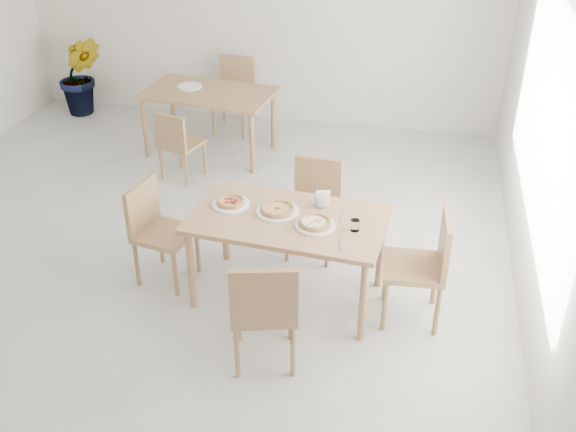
% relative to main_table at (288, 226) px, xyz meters
% --- Properties ---
extents(room, '(7.28, 7.00, 7.00)m').
position_rel_main_table_xyz_m(room, '(1.82, 0.48, 0.83)').
color(room, beige).
rests_on(room, ground).
extents(main_table, '(1.57, 0.98, 0.75)m').
position_rel_main_table_xyz_m(main_table, '(0.00, 0.00, 0.00)').
color(main_table, '#AC7E58').
rests_on(main_table, ground).
extents(chair_south, '(0.55, 0.55, 0.92)m').
position_rel_main_table_xyz_m(chair_south, '(0.01, -0.84, -0.14)').
color(chair_south, '#9E7C4F').
rests_on(chair_south, ground).
extents(chair_north, '(0.45, 0.45, 0.86)m').
position_rel_main_table_xyz_m(chair_north, '(0.08, 0.75, -0.17)').
color(chair_north, '#9E7C4F').
rests_on(chair_north, ground).
extents(chair_west, '(0.50, 0.50, 0.87)m').
position_rel_main_table_xyz_m(chair_west, '(-1.13, 0.04, -0.16)').
color(chair_west, '#9E7C4F').
rests_on(chair_west, ground).
extents(chair_east, '(0.49, 0.49, 0.92)m').
position_rel_main_table_xyz_m(chair_east, '(1.07, -0.05, -0.13)').
color(chair_east, '#9E7C4F').
rests_on(chair_east, ground).
extents(plate_margherita, '(0.34, 0.34, 0.02)m').
position_rel_main_table_xyz_m(plate_margherita, '(-0.10, 0.06, 0.09)').
color(plate_margherita, white).
rests_on(plate_margherita, main_table).
extents(plate_mushroom, '(0.31, 0.31, 0.02)m').
position_rel_main_table_xyz_m(plate_mushroom, '(0.23, -0.08, 0.09)').
color(plate_mushroom, white).
rests_on(plate_mushroom, main_table).
extents(plate_pepperoni, '(0.30, 0.30, 0.02)m').
position_rel_main_table_xyz_m(plate_pepperoni, '(-0.48, 0.09, 0.09)').
color(plate_pepperoni, white).
rests_on(plate_pepperoni, main_table).
extents(pizza_margherita, '(0.35, 0.35, 0.03)m').
position_rel_main_table_xyz_m(pizza_margherita, '(-0.10, 0.06, 0.11)').
color(pizza_margherita, tan).
rests_on(pizza_margherita, plate_margherita).
extents(pizza_mushroom, '(0.26, 0.26, 0.03)m').
position_rel_main_table_xyz_m(pizza_mushroom, '(0.23, -0.08, 0.11)').
color(pizza_mushroom, tan).
rests_on(pizza_mushroom, plate_mushroom).
extents(pizza_pepperoni, '(0.28, 0.28, 0.03)m').
position_rel_main_table_xyz_m(pizza_pepperoni, '(-0.48, 0.09, 0.11)').
color(pizza_pepperoni, tan).
rests_on(pizza_pepperoni, plate_pepperoni).
extents(tumbler_a, '(0.07, 0.07, 0.09)m').
position_rel_main_table_xyz_m(tumbler_a, '(0.53, -0.08, 0.13)').
color(tumbler_a, white).
rests_on(tumbler_a, main_table).
extents(tumbler_b, '(0.07, 0.07, 0.09)m').
position_rel_main_table_xyz_m(tumbler_b, '(0.21, 0.21, 0.13)').
color(tumbler_b, white).
rests_on(tumbler_b, main_table).
extents(napkin_holder, '(0.13, 0.09, 0.14)m').
position_rel_main_table_xyz_m(napkin_holder, '(0.23, 0.22, 0.15)').
color(napkin_holder, silver).
rests_on(napkin_holder, main_table).
extents(fork_a, '(0.02, 0.18, 0.01)m').
position_rel_main_table_xyz_m(fork_a, '(0.40, 0.11, 0.09)').
color(fork_a, silver).
rests_on(fork_a, main_table).
extents(fork_b, '(0.04, 0.20, 0.01)m').
position_rel_main_table_xyz_m(fork_b, '(0.45, -0.28, 0.09)').
color(fork_b, silver).
rests_on(fork_b, main_table).
extents(second_table, '(1.53, 0.99, 0.75)m').
position_rel_main_table_xyz_m(second_table, '(-1.46, 2.52, -0.00)').
color(second_table, '#9E7C4F').
rests_on(second_table, ground).
extents(chair_back_s, '(0.49, 0.49, 0.79)m').
position_rel_main_table_xyz_m(chair_back_s, '(-1.58, 1.78, -0.21)').
color(chair_back_s, '#9E7C4F').
rests_on(chair_back_s, ground).
extents(chair_back_n, '(0.47, 0.47, 0.90)m').
position_rel_main_table_xyz_m(chair_back_n, '(-1.38, 3.28, -0.15)').
color(chair_back_n, '#9E7C4F').
rests_on(chair_back_n, ground).
extents(plate_empty, '(0.28, 0.28, 0.02)m').
position_rel_main_table_xyz_m(plate_empty, '(-1.71, 2.61, 0.09)').
color(plate_empty, white).
rests_on(plate_empty, second_table).
extents(potted_plant, '(0.70, 0.64, 1.03)m').
position_rel_main_table_xyz_m(potted_plant, '(-3.47, 3.33, -0.15)').
color(potted_plant, '#1F6826').
rests_on(potted_plant, ground).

